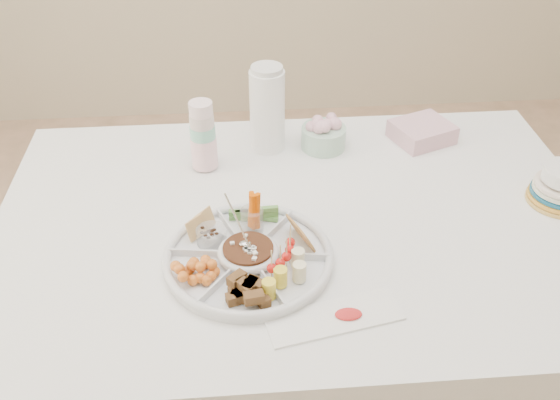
{
  "coord_description": "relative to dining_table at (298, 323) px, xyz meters",
  "views": [
    {
      "loc": [
        -0.15,
        -1.22,
        1.71
      ],
      "look_at": [
        -0.05,
        -0.05,
        0.86
      ],
      "focal_mm": 40.0,
      "sensor_mm": 36.0,
      "label": 1
    }
  ],
  "objects": [
    {
      "name": "tortillas",
      "position": [
        -0.01,
        -0.1,
        0.42
      ],
      "size": [
        0.11,
        0.11,
        0.06
      ],
      "primitive_type": null,
      "rotation": [
        0.0,
        0.0,
        -0.13
      ],
      "color": "#B37835",
      "rests_on": "party_tray"
    },
    {
      "name": "banana_tomato",
      "position": [
        -0.03,
        -0.23,
        0.44
      ],
      "size": [
        0.11,
        0.11,
        0.08
      ],
      "primitive_type": null,
      "rotation": [
        0.0,
        0.0,
        -0.13
      ],
      "color": "#F1D27F",
      "rests_on": "party_tray"
    },
    {
      "name": "cup_stack",
      "position": [
        -0.24,
        0.26,
        0.48
      ],
      "size": [
        0.08,
        0.08,
        0.2
      ],
      "primitive_type": "cylinder",
      "rotation": [
        0.0,
        0.0,
        0.07
      ],
      "color": "#B4BBAE",
      "rests_on": "dining_table"
    },
    {
      "name": "cherries",
      "position": [
        -0.25,
        -0.2,
        0.42
      ],
      "size": [
        0.12,
        0.12,
        0.04
      ],
      "primitive_type": null,
      "rotation": [
        0.0,
        0.0,
        -0.13
      ],
      "color": "orange",
      "rests_on": "party_tray"
    },
    {
      "name": "flower_bowl",
      "position": [
        0.1,
        0.33,
        0.43
      ],
      "size": [
        0.16,
        0.16,
        0.1
      ],
      "primitive_type": "cylinder",
      "rotation": [
        0.0,
        0.0,
        0.28
      ],
      "color": "silver",
      "rests_on": "dining_table"
    },
    {
      "name": "thermos",
      "position": [
        -0.06,
        0.35,
        0.51
      ],
      "size": [
        0.12,
        0.12,
        0.26
      ],
      "primitive_type": "cylinder",
      "rotation": [
        0.0,
        0.0,
        0.23
      ],
      "color": "white",
      "rests_on": "dining_table"
    },
    {
      "name": "bean_dip",
      "position": [
        -0.13,
        -0.15,
        0.41
      ],
      "size": [
        0.13,
        0.13,
        0.04
      ],
      "primitive_type": "cylinder",
      "rotation": [
        0.0,
        0.0,
        -0.13
      ],
      "color": "black",
      "rests_on": "party_tray"
    },
    {
      "name": "napkin_stack",
      "position": [
        0.4,
        0.35,
        0.41
      ],
      "size": [
        0.2,
        0.19,
        0.05
      ],
      "primitive_type": "cube",
      "rotation": [
        0.0,
        0.0,
        0.38
      ],
      "color": "#E0AABA",
      "rests_on": "dining_table"
    },
    {
      "name": "pita_raisins",
      "position": [
        -0.24,
        -0.07,
        0.42
      ],
      "size": [
        0.11,
        0.11,
        0.05
      ],
      "primitive_type": null,
      "rotation": [
        0.0,
        0.0,
        -0.13
      ],
      "color": "#B48649",
      "rests_on": "party_tray"
    },
    {
      "name": "carrot_cucumber",
      "position": [
        -0.12,
        -0.02,
        0.44
      ],
      "size": [
        0.12,
        0.12,
        0.1
      ],
      "primitive_type": null,
      "rotation": [
        0.0,
        0.0,
        -0.13
      ],
      "color": "#EB5700",
      "rests_on": "party_tray"
    },
    {
      "name": "granola_chunks",
      "position": [
        -0.15,
        -0.28,
        0.42
      ],
      "size": [
        0.12,
        0.12,
        0.05
      ],
      "primitive_type": null,
      "rotation": [
        0.0,
        0.0,
        -0.13
      ],
      "color": "brown",
      "rests_on": "party_tray"
    },
    {
      "name": "dining_table",
      "position": [
        0.0,
        0.0,
        0.0
      ],
      "size": [
        1.52,
        1.02,
        0.76
      ],
      "primitive_type": "cube",
      "color": "white",
      "rests_on": "floor"
    },
    {
      "name": "placemat",
      "position": [
        0.03,
        -0.34,
        0.38
      ],
      "size": [
        0.3,
        0.15,
        0.01
      ],
      "primitive_type": "cube",
      "rotation": [
        0.0,
        0.0,
        0.21
      ],
      "color": "white",
      "rests_on": "dining_table"
    },
    {
      "name": "party_tray",
      "position": [
        -0.13,
        -0.15,
        0.4
      ],
      "size": [
        0.43,
        0.43,
        0.04
      ],
      "primitive_type": "cylinder",
      "rotation": [
        0.0,
        0.0,
        -0.13
      ],
      "color": "silver",
      "rests_on": "dining_table"
    }
  ]
}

